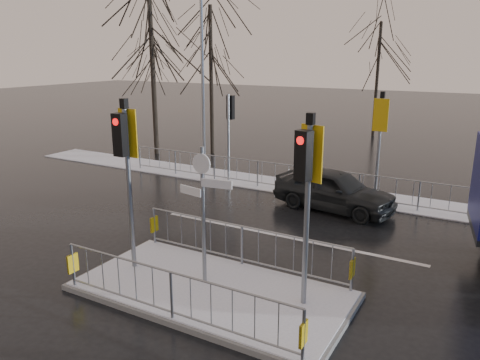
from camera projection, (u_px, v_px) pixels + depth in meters
The scene contains 11 objects.
ground at pixel (211, 294), 10.27m from camera, with size 120.00×120.00×0.00m, color black.
snow_verge at pixel (336, 193), 17.49m from camera, with size 30.00×2.00×0.04m, color white.
lane_markings at pixel (203, 300), 9.99m from camera, with size 8.00×11.38×0.01m.
traffic_island at pixel (211, 277), 10.18m from camera, with size 6.00×3.04×4.15m.
far_kerb_fixtures at pixel (341, 171), 16.66m from camera, with size 18.00×0.65×3.83m.
car_far_lane at pixel (334, 190), 15.57m from camera, with size 1.65×4.10×1.40m, color black.
tree_near_a at pixel (151, 31), 22.88m from camera, with size 4.75×4.75×8.97m.
tree_near_b at pixel (211, 52), 23.20m from camera, with size 4.00×4.00×7.55m.
tree_near_c at pixel (154, 64), 26.35m from camera, with size 3.50×3.50×6.61m.
tree_far_a at pixel (379, 57), 28.42m from camera, with size 3.75×3.75×7.08m.
street_lamp_left at pixel (204, 67), 20.11m from camera, with size 1.25×0.18×8.20m.
Camera 1 is at (5.10, -7.74, 5.12)m, focal length 35.00 mm.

